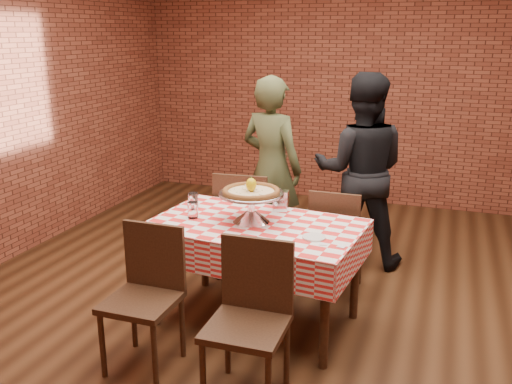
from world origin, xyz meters
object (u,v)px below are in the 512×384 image
Objects in this scene: condiment_caddy at (281,201)px; chair_far_right at (337,239)px; table at (256,274)px; pizza at (251,192)px; water_glass_right at (193,201)px; chair_near_right at (246,326)px; chair_far_left at (247,222)px; diner_olive at (271,168)px; chair_near_left at (141,302)px; water_glass_left at (193,210)px; pizza_stand at (251,207)px; diner_black at (360,171)px.

chair_far_right is (0.36, 0.37, -0.40)m from condiment_caddy.
table is 0.60m from pizza.
water_glass_right is 1.35m from chair_near_right.
chair_far_left is at bearing -5.17° from chair_far_right.
diner_olive is at bearing -103.24° from chair_far_left.
condiment_caddy is at bearing 63.12° from chair_near_left.
chair_far_left is (-0.60, 1.62, 0.01)m from chair_near_right.
pizza is at bearing 9.18° from water_glass_left.
chair_near_left is (-0.43, -0.81, -0.41)m from pizza_stand.
chair_far_left reaches higher than water_glass_left.
condiment_caddy is 0.65m from chair_far_right.
diner_olive is at bearing 84.51° from chair_near_left.
table is 0.57m from condiment_caddy.
table is 12.18× the size of water_glass_left.
chair_far_right is at bearing 159.23° from diner_olive.
chair_near_left is at bearing -123.89° from condiment_caddy.
condiment_caddy reaches higher than chair_far_right.
pizza_stand is at bearing 117.11° from diner_olive.
diner_black is at bearing 64.84° from chair_near_left.
diner_olive is 0.98× the size of diner_black.
chair_near_left is at bearing 172.96° from chair_near_right.
pizza is 1.25m from diner_olive.
condiment_caddy is 0.16× the size of chair_far_left.
table is 12.18× the size of water_glass_right.
condiment_caddy reaches higher than table.
chair_near_right is (0.71, -0.82, -0.36)m from water_glass_left.
chair_near_left is at bearing -117.75° from pizza.
diner_black reaches higher than table.
chair_far_right is 0.51× the size of diner_black.
chair_near_right reaches higher than chair_far_right.
condiment_caddy is at bearing 67.05° from pizza.
pizza is 0.56m from water_glass_right.
chair_near_left is at bearing -90.32° from water_glass_left.
table is 0.84m from chair_far_right.
table is 0.85m from chair_far_left.
pizza_stand is 1.16× the size of pizza.
table is 0.74m from water_glass_right.
water_glass_left is 0.66m from condiment_caddy.
water_glass_right is at bearing 127.14° from chair_near_right.
diner_olive is (0.18, 1.28, 0.02)m from water_glass_left.
chair_far_left is 0.61m from diner_olive.
water_glass_right is at bearing 165.06° from pizza_stand.
diner_black is at bearing 59.78° from condiment_caddy.
table is at bearing 57.17° from chair_far_right.
diner_black reaches higher than chair_near_right.
diner_olive reaches higher than chair_far_left.
diner_black is (0.55, 1.31, -0.00)m from pizza_stand.
chair_far_right is at bearing 81.42° from chair_near_right.
pizza_stand is at bearing 61.87° from chair_near_left.
chair_far_right reaches higher than table.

